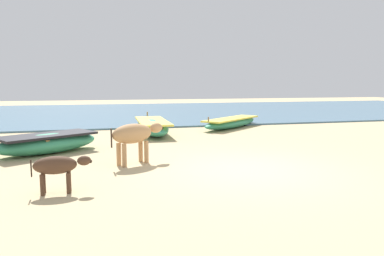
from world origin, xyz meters
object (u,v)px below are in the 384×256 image
at_px(fishing_boat_4, 152,126).
at_px(cow_adult_tan, 134,135).
at_px(calf_near_dark, 57,167).
at_px(fishing_boat_0, 231,122).
at_px(fishing_boat_2, 48,143).

xyz_separation_m(fishing_boat_4, cow_adult_tan, (-1.27, -5.42, 0.44)).
xyz_separation_m(cow_adult_tan, calf_near_dark, (-1.65, -2.13, -0.24)).
height_order(fishing_boat_0, cow_adult_tan, cow_adult_tan).
height_order(fishing_boat_0, fishing_boat_4, fishing_boat_4).
relative_size(fishing_boat_2, cow_adult_tan, 2.13).
bearing_deg(fishing_boat_2, fishing_boat_0, 177.57).
bearing_deg(fishing_boat_2, cow_adult_tan, 105.92).
height_order(fishing_boat_0, calf_near_dark, calf_near_dark).
relative_size(fishing_boat_4, cow_adult_tan, 2.78).
bearing_deg(fishing_boat_2, fishing_boat_4, -170.02).
distance_m(fishing_boat_2, calf_near_dark, 4.28).
bearing_deg(calf_near_dark, fishing_boat_4, 68.28).
bearing_deg(fishing_boat_2, calf_near_dark, 67.07).
bearing_deg(calf_near_dark, fishing_boat_0, 50.93).
xyz_separation_m(fishing_boat_0, calf_near_dark, (-6.83, -8.59, 0.25)).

